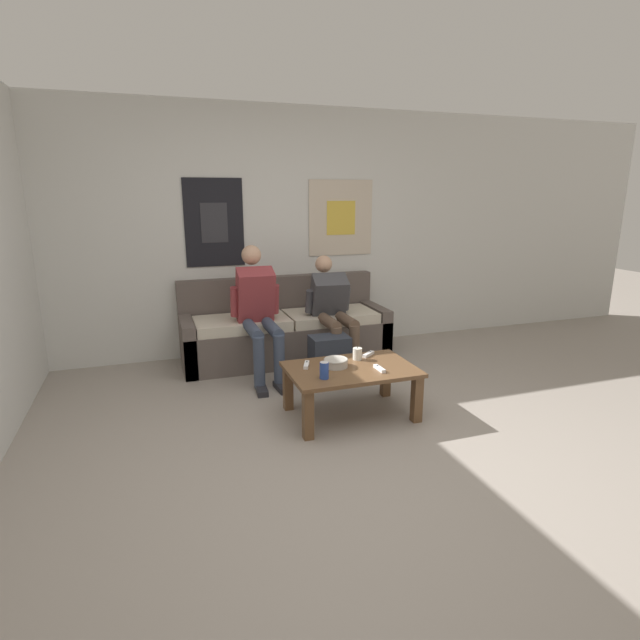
{
  "coord_description": "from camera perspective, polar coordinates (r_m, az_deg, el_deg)",
  "views": [
    {
      "loc": [
        -1.09,
        -2.65,
        1.68
      ],
      "look_at": [
        0.24,
        1.23,
        0.63
      ],
      "focal_mm": 28.0,
      "sensor_mm": 36.0,
      "label": 1
    }
  ],
  "objects": [
    {
      "name": "game_controller_near_right",
      "position": [
        4.1,
        5.55,
        -3.91
      ],
      "size": [
        0.14,
        0.11,
        0.03
      ],
      "color": "white",
      "rests_on": "coffee_table"
    },
    {
      "name": "couch",
      "position": [
        5.19,
        -4.01,
        -1.36
      ],
      "size": [
        2.1,
        0.72,
        0.82
      ],
      "color": "#564C47",
      "rests_on": "ground_plane"
    },
    {
      "name": "wall_back",
      "position": [
        5.32,
        -7.06,
        9.85
      ],
      "size": [
        10.0,
        0.07,
        2.55
      ],
      "color": "silver",
      "rests_on": "ground_plane"
    },
    {
      "name": "ground_plane",
      "position": [
        3.32,
        3.16,
        -16.11
      ],
      "size": [
        18.0,
        18.0,
        0.0
      ],
      "primitive_type": "plane",
      "color": "gray"
    },
    {
      "name": "drink_can_blue",
      "position": [
        3.58,
        0.49,
        -5.77
      ],
      "size": [
        0.07,
        0.07,
        0.12
      ],
      "color": "#28479E",
      "rests_on": "coffee_table"
    },
    {
      "name": "backpack",
      "position": [
        4.54,
        1.14,
        -4.65
      ],
      "size": [
        0.35,
        0.28,
        0.43
      ],
      "color": "#282D38",
      "rests_on": "ground_plane"
    },
    {
      "name": "game_controller_near_left",
      "position": [
        3.78,
        6.8,
        -5.53
      ],
      "size": [
        0.04,
        0.14,
        0.03
      ],
      "color": "white",
      "rests_on": "coffee_table"
    },
    {
      "name": "person_seated_teen",
      "position": [
        4.9,
        1.44,
        1.41
      ],
      "size": [
        0.47,
        0.9,
        1.07
      ],
      "color": "brown",
      "rests_on": "ground_plane"
    },
    {
      "name": "game_controller_far_center",
      "position": [
        3.84,
        -1.56,
        -5.15
      ],
      "size": [
        0.09,
        0.15,
        0.03
      ],
      "color": "white",
      "rests_on": "coffee_table"
    },
    {
      "name": "coffee_table",
      "position": [
        3.85,
        3.55,
        -6.41
      ],
      "size": [
        0.97,
        0.64,
        0.39
      ],
      "color": "brown",
      "rests_on": "ground_plane"
    },
    {
      "name": "person_seated_adult",
      "position": [
        4.67,
        -7.1,
        1.4
      ],
      "size": [
        0.47,
        0.94,
        1.2
      ],
      "color": "#384256",
      "rests_on": "ground_plane"
    },
    {
      "name": "pillar_candle",
      "position": [
        3.99,
        4.3,
        -3.88
      ],
      "size": [
        0.07,
        0.07,
        0.11
      ],
      "color": "silver",
      "rests_on": "coffee_table"
    },
    {
      "name": "ceramic_bowl",
      "position": [
        3.82,
        1.83,
        -4.85
      ],
      "size": [
        0.19,
        0.19,
        0.07
      ],
      "color": "#B7B2A8",
      "rests_on": "coffee_table"
    }
  ]
}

